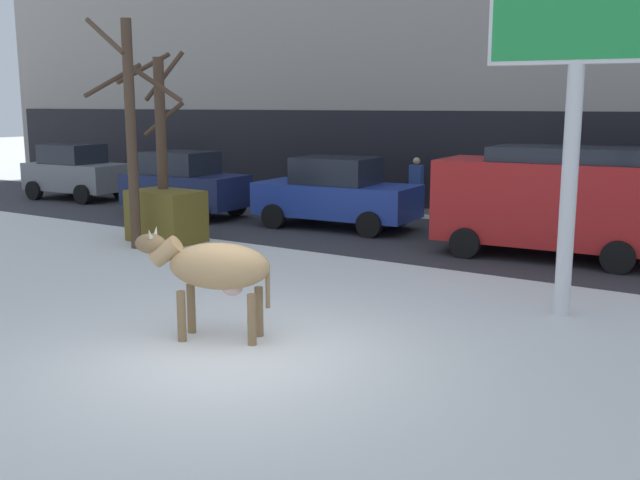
# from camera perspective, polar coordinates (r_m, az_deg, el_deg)

# --- Properties ---
(ground_plane) EXTENTS (120.00, 120.00, 0.00)m
(ground_plane) POSITION_cam_1_polar(r_m,az_deg,el_deg) (9.44, -6.64, -9.10)
(ground_plane) COLOR white
(road_strip) EXTENTS (60.00, 5.60, 0.01)m
(road_strip) POSITION_cam_1_polar(r_m,az_deg,el_deg) (17.04, 12.87, -0.39)
(road_strip) COLOR #333338
(road_strip) RESTS_ON ground
(cow_tan) EXTENTS (1.90, 1.14, 1.54)m
(cow_tan) POSITION_cam_1_polar(r_m,az_deg,el_deg) (9.92, -8.29, -2.19)
(cow_tan) COLOR tan
(cow_tan) RESTS_ON ground
(billboard) EXTENTS (2.52, 0.63, 5.56)m
(billboard) POSITION_cam_1_polar(r_m,az_deg,el_deg) (11.38, 19.69, 15.77)
(billboard) COLOR silver
(billboard) RESTS_ON ground
(car_grey_hatchback) EXTENTS (3.62, 2.13, 1.86)m
(car_grey_hatchback) POSITION_cam_1_polar(r_m,az_deg,el_deg) (26.03, -18.63, 5.09)
(car_grey_hatchback) COLOR slate
(car_grey_hatchback) RESTS_ON ground
(car_navy_hatchback) EXTENTS (3.62, 2.13, 1.86)m
(car_navy_hatchback) POSITION_cam_1_polar(r_m,az_deg,el_deg) (21.13, -10.62, 4.31)
(car_navy_hatchback) COLOR #19234C
(car_navy_hatchback) RESTS_ON ground
(car_blue_sedan) EXTENTS (4.32, 2.23, 1.84)m
(car_blue_sedan) POSITION_cam_1_polar(r_m,az_deg,el_deg) (18.85, 1.28, 3.69)
(car_blue_sedan) COLOR #233D9E
(car_blue_sedan) RESTS_ON ground
(car_red_van) EXTENTS (4.73, 2.39, 2.32)m
(car_red_van) POSITION_cam_1_polar(r_m,az_deg,el_deg) (15.88, 17.74, 3.11)
(car_red_van) COLOR red
(car_red_van) RESTS_ON ground
(pedestrian_near_billboard) EXTENTS (0.36, 0.24, 1.73)m
(pedestrian_near_billboard) POSITION_cam_1_polar(r_m,az_deg,el_deg) (20.50, 7.55, 4.08)
(pedestrian_near_billboard) COLOR #282833
(pedestrian_near_billboard) RESTS_ON ground
(pedestrian_by_cars) EXTENTS (0.36, 0.24, 1.73)m
(pedestrian_by_cars) POSITION_cam_1_polar(r_m,az_deg,el_deg) (18.84, 22.51, 2.80)
(pedestrian_by_cars) COLOR #282833
(pedestrian_by_cars) RESTS_ON ground
(bare_tree_left_lot) EXTENTS (1.84, 1.83, 4.43)m
(bare_tree_left_lot) POSITION_cam_1_polar(r_m,az_deg,el_deg) (17.66, -12.43, 8.01)
(bare_tree_left_lot) COLOR #4C3828
(bare_tree_left_lot) RESTS_ON ground
(bare_tree_right_lot) EXTENTS (1.44, 1.51, 4.98)m
(bare_tree_right_lot) POSITION_cam_1_polar(r_m,az_deg,el_deg) (16.55, -14.78, 8.48)
(bare_tree_right_lot) COLOR #4C3828
(bare_tree_right_lot) RESTS_ON ground
(dumpster) EXTENTS (1.76, 1.19, 1.20)m
(dumpster) POSITION_cam_1_polar(r_m,az_deg,el_deg) (17.40, -11.99, 1.87)
(dumpster) COLOR brown
(dumpster) RESTS_ON ground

